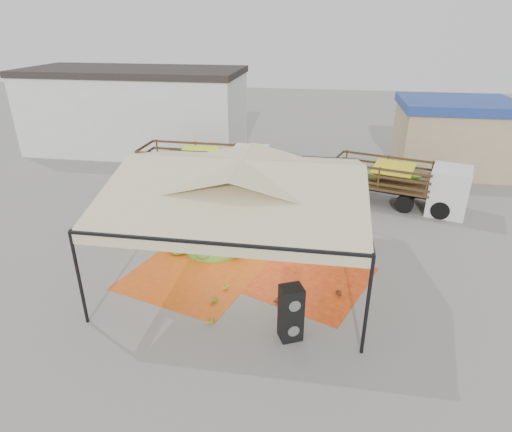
% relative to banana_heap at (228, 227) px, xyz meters
% --- Properties ---
extents(ground, '(90.00, 90.00, 0.00)m').
position_rel_banana_heap_xyz_m(ground, '(0.98, -1.78, -0.58)').
color(ground, slate).
rests_on(ground, ground).
extents(canopy_tent, '(8.10, 8.10, 4.00)m').
position_rel_banana_heap_xyz_m(canopy_tent, '(0.98, -1.78, 2.72)').
color(canopy_tent, black).
rests_on(canopy_tent, ground).
extents(building_white, '(14.30, 6.30, 5.40)m').
position_rel_banana_heap_xyz_m(building_white, '(-9.02, 12.22, 2.13)').
color(building_white, silver).
rests_on(building_white, ground).
extents(building_tan, '(6.30, 5.30, 4.10)m').
position_rel_banana_heap_xyz_m(building_tan, '(10.98, 11.22, 1.49)').
color(building_tan, tan).
rests_on(building_tan, ground).
extents(tarp_left, '(5.12, 4.98, 0.01)m').
position_rel_banana_heap_xyz_m(tarp_left, '(-0.71, -2.80, -0.58)').
color(tarp_left, '#C65C12').
rests_on(tarp_left, ground).
extents(tarp_right, '(4.96, 5.06, 0.01)m').
position_rel_banana_heap_xyz_m(tarp_right, '(3.39, -2.39, -0.58)').
color(tarp_right, '#D65E14').
rests_on(tarp_right, ground).
extents(banana_heap, '(5.60, 4.66, 1.17)m').
position_rel_banana_heap_xyz_m(banana_heap, '(0.00, 0.00, 0.00)').
color(banana_heap, '#367017').
rests_on(banana_heap, ground).
extents(hand_yellow_a, '(0.54, 0.48, 0.21)m').
position_rel_banana_heap_xyz_m(hand_yellow_a, '(0.55, -5.23, -0.48)').
color(hand_yellow_a, '#AF8823').
rests_on(hand_yellow_a, ground).
extents(hand_yellow_b, '(0.41, 0.34, 0.19)m').
position_rel_banana_heap_xyz_m(hand_yellow_b, '(0.60, -3.42, -0.49)').
color(hand_yellow_b, yellow).
rests_on(hand_yellow_b, ground).
extents(hand_red_a, '(0.57, 0.50, 0.22)m').
position_rel_banana_heap_xyz_m(hand_red_a, '(2.38, -3.87, -0.47)').
color(hand_red_a, '#5C1A15').
rests_on(hand_red_a, ground).
extents(hand_red_b, '(0.51, 0.42, 0.22)m').
position_rel_banana_heap_xyz_m(hand_red_b, '(4.30, -3.17, -0.47)').
color(hand_red_b, '#542A13').
rests_on(hand_red_b, ground).
extents(hand_green, '(0.53, 0.47, 0.20)m').
position_rel_banana_heap_xyz_m(hand_green, '(0.38, -4.18, -0.48)').
color(hand_green, '#407318').
rests_on(hand_green, ground).
extents(hanging_bunches, '(1.74, 0.24, 0.20)m').
position_rel_banana_heap_xyz_m(hanging_bunches, '(1.13, -0.87, 2.04)').
color(hanging_bunches, '#3E7117').
rests_on(hanging_bunches, ground).
extents(speaker_stack, '(0.77, 0.74, 1.68)m').
position_rel_banana_heap_xyz_m(speaker_stack, '(3.01, -5.48, 0.25)').
color(speaker_stack, black).
rests_on(speaker_stack, ground).
extents(banana_leaves, '(0.96, 1.36, 3.70)m').
position_rel_banana_heap_xyz_m(banana_leaves, '(-2.72, 0.84, -0.58)').
color(banana_leaves, '#28741F').
rests_on(banana_leaves, ground).
extents(vendor, '(0.68, 0.51, 1.70)m').
position_rel_banana_heap_xyz_m(vendor, '(-0.03, 0.99, 0.27)').
color(vendor, gray).
rests_on(vendor, ground).
extents(truck_left, '(6.64, 2.45, 2.26)m').
position_rel_banana_heap_xyz_m(truck_left, '(-2.27, 5.69, 0.81)').
color(truck_left, '#4F371A').
rests_on(truck_left, ground).
extents(truck_right, '(6.50, 3.80, 2.11)m').
position_rel_banana_heap_xyz_m(truck_right, '(7.50, 5.01, 0.72)').
color(truck_right, '#482E18').
rests_on(truck_right, ground).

